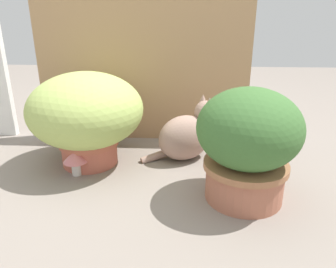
# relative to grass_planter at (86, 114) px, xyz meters

# --- Properties ---
(ground_plane) EXTENTS (6.00, 6.00, 0.00)m
(ground_plane) POSITION_rel_grass_planter_xyz_m (0.25, -0.13, -0.24)
(ground_plane) COLOR gray
(cardboard_backdrop) EXTENTS (1.13, 0.03, 0.89)m
(cardboard_backdrop) POSITION_rel_grass_planter_xyz_m (0.22, 0.34, 0.20)
(cardboard_backdrop) COLOR tan
(cardboard_backdrop) RESTS_ON ground
(grass_planter) EXTENTS (0.52, 0.52, 0.43)m
(grass_planter) POSITION_rel_grass_planter_xyz_m (0.00, 0.00, 0.00)
(grass_planter) COLOR #BA5D4A
(grass_planter) RESTS_ON ground
(leafy_planter) EXTENTS (0.38, 0.38, 0.43)m
(leafy_planter) POSITION_rel_grass_planter_xyz_m (0.68, -0.27, -0.01)
(leafy_planter) COLOR #AB654D
(leafy_planter) RESTS_ON ground
(cat) EXTENTS (0.39, 0.27, 0.32)m
(cat) POSITION_rel_grass_planter_xyz_m (0.46, 0.08, -0.12)
(cat) COLOR tan
(cat) RESTS_ON ground
(mushroom_ornament_pink) EXTENTS (0.11, 0.11, 0.12)m
(mushroom_ornament_pink) POSITION_rel_grass_planter_xyz_m (-0.03, -0.12, -0.16)
(mushroom_ornament_pink) COLOR silver
(mushroom_ornament_pink) RESTS_ON ground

